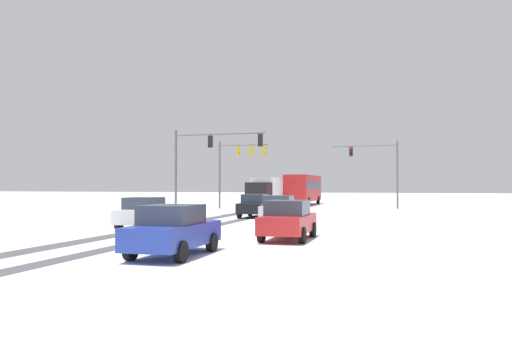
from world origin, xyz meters
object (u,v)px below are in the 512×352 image
at_px(traffic_signal_near_left, 206,153).
at_px(bus_oncoming, 304,188).
at_px(car_white_third, 145,213).
at_px(car_blue_fifth, 173,230).
at_px(traffic_signal_far_left, 238,159).
at_px(box_truck_delivery, 266,191).
at_px(car_silver_second, 279,209).
at_px(traffic_signal_far_right, 378,163).
at_px(car_red_fourth, 288,220).
at_px(car_black_lead, 256,206).

xyz_separation_m(traffic_signal_near_left, bus_oncoming, (3.63, 21.32, -2.70)).
bearing_deg(car_white_third, car_blue_fifth, -57.11).
bearing_deg(traffic_signal_far_left, box_truck_delivery, 54.40).
xyz_separation_m(car_silver_second, car_blue_fifth, (0.06, -15.14, 0.00)).
distance_m(car_white_third, box_truck_delivery, 25.09).
bearing_deg(traffic_signal_far_right, traffic_signal_far_left, -162.53).
bearing_deg(box_truck_delivery, car_blue_fifth, -80.43).
relative_size(car_red_fourth, box_truck_delivery, 0.55).
distance_m(traffic_signal_far_left, bus_oncoming, 12.32).
bearing_deg(car_black_lead, car_red_fourth, -69.15).
distance_m(car_black_lead, car_red_fourth, 14.62).
bearing_deg(traffic_signal_far_right, car_silver_second, -104.62).
bearing_deg(traffic_signal_far_left, car_silver_second, -64.36).
relative_size(car_black_lead, car_silver_second, 0.99).
bearing_deg(car_silver_second, car_white_third, -132.15).
bearing_deg(traffic_signal_near_left, traffic_signal_far_right, 49.19).
height_order(traffic_signal_far_right, car_black_lead, traffic_signal_far_right).
xyz_separation_m(traffic_signal_far_left, car_red_fourth, (10.25, -25.49, -3.93)).
height_order(car_blue_fifth, bus_oncoming, bus_oncoming).
xyz_separation_m(bus_oncoming, box_truck_delivery, (-2.28, -8.40, -0.36)).
relative_size(traffic_signal_far_right, car_black_lead, 1.58).
height_order(traffic_signal_far_left, car_black_lead, traffic_signal_far_left).
distance_m(traffic_signal_far_left, box_truck_delivery, 4.65).
bearing_deg(car_blue_fifth, bus_oncoming, 94.64).
height_order(bus_oncoming, box_truck_delivery, bus_oncoming).
relative_size(traffic_signal_near_left, car_silver_second, 1.75).
bearing_deg(traffic_signal_near_left, car_white_third, -83.75).
height_order(car_red_fourth, box_truck_delivery, box_truck_delivery).
relative_size(car_red_fourth, car_blue_fifth, 1.00).
bearing_deg(car_silver_second, traffic_signal_far_left, 115.64).
xyz_separation_m(traffic_signal_far_right, car_black_lead, (-7.87, -15.89, -3.63)).
xyz_separation_m(car_blue_fifth, box_truck_delivery, (-5.73, 33.95, 0.82)).
bearing_deg(traffic_signal_near_left, traffic_signal_far_left, 93.80).
distance_m(traffic_signal_near_left, car_black_lead, 6.09).
xyz_separation_m(car_silver_second, box_truck_delivery, (-5.66, 18.81, 0.82)).
relative_size(traffic_signal_near_left, car_blue_fifth, 1.78).
distance_m(traffic_signal_near_left, bus_oncoming, 21.80).
height_order(car_white_third, car_red_fourth, same).
xyz_separation_m(car_black_lead, box_truck_delivery, (-3.03, 14.65, 0.82)).
distance_m(car_red_fourth, box_truck_delivery, 29.49).
bearing_deg(car_white_third, car_red_fourth, -21.41).
bearing_deg(car_black_lead, traffic_signal_far_right, 63.66).
bearing_deg(bus_oncoming, car_blue_fifth, -85.36).
relative_size(car_white_third, bus_oncoming, 0.38).
bearing_deg(car_red_fourth, car_silver_second, 105.13).
bearing_deg(box_truck_delivery, traffic_signal_far_right, 6.54).
distance_m(car_silver_second, car_blue_fifth, 15.14).
relative_size(traffic_signal_far_left, box_truck_delivery, 0.88).
xyz_separation_m(traffic_signal_far_right, car_white_third, (-10.91, -26.32, -3.63)).
relative_size(traffic_signal_far_right, car_blue_fifth, 1.58).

